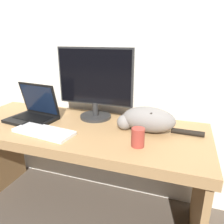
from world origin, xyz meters
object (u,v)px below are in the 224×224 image
laptop (34,113)px  cat (147,119)px  coffee_mug (138,137)px  monitor (95,83)px  external_keyboard (44,131)px

laptop → cat: size_ratio=0.66×
coffee_mug → cat: bearing=87.2°
monitor → laptop: monitor is taller
monitor → laptop: (-0.40, -0.18, -0.20)m
monitor → laptop: 0.48m
external_keyboard → cat: cat is taller
cat → monitor: bearing=164.9°
monitor → coffee_mug: monitor is taller
external_keyboard → cat: 0.64m
laptop → external_keyboard: size_ratio=0.87×
coffee_mug → monitor: bearing=139.0°
laptop → monitor: bearing=32.1°
monitor → coffee_mug: size_ratio=5.29×
laptop → cat: 0.79m
monitor → coffee_mug: (0.38, -0.33, -0.20)m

